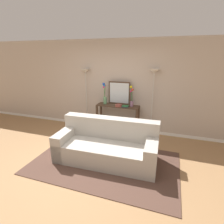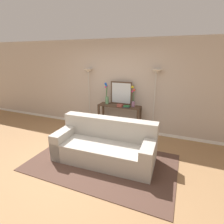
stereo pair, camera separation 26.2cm
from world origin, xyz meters
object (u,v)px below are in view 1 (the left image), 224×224
(vase_tall_flowers, at_px, (105,95))
(fruit_bowl, at_px, (118,105))
(couch, at_px, (107,146))
(floor_lamp_left, at_px, (86,82))
(floor_lamp_right, at_px, (154,85))
(console_table, at_px, (118,114))
(wall_mirror, at_px, (119,93))
(book_row_under_console, at_px, (109,130))
(book_stack, at_px, (125,106))
(vase_short_flowers, at_px, (132,98))

(vase_tall_flowers, distance_m, fruit_bowl, 0.52)
(couch, height_order, floor_lamp_left, floor_lamp_left)
(floor_lamp_right, xyz_separation_m, fruit_bowl, (-0.88, -0.25, -0.58))
(console_table, xyz_separation_m, floor_lamp_left, (-1.04, 0.14, 0.85))
(wall_mirror, xyz_separation_m, book_row_under_console, (-0.28, -0.15, -1.11))
(couch, xyz_separation_m, wall_mirror, (-0.20, 1.55, 0.85))
(vase_tall_flowers, height_order, book_row_under_console, vase_tall_flowers)
(couch, distance_m, floor_lamp_right, 2.06)
(fruit_bowl, bearing_deg, console_table, 116.49)
(floor_lamp_left, height_order, fruit_bowl, floor_lamp_left)
(console_table, relative_size, fruit_bowl, 6.62)
(couch, relative_size, floor_lamp_right, 1.17)
(couch, relative_size, console_table, 1.79)
(console_table, xyz_separation_m, wall_mirror, (-0.01, 0.15, 0.59))
(wall_mirror, distance_m, book_stack, 0.47)
(floor_lamp_right, bearing_deg, book_row_under_console, -173.36)
(couch, distance_m, book_stack, 1.41)
(floor_lamp_right, height_order, vase_tall_flowers, floor_lamp_right)
(floor_lamp_left, bearing_deg, fruit_bowl, -12.84)
(floor_lamp_right, bearing_deg, vase_short_flowers, -166.31)
(vase_tall_flowers, bearing_deg, book_row_under_console, -13.65)
(console_table, height_order, book_row_under_console, console_table)
(couch, xyz_separation_m, book_row_under_console, (-0.48, 1.40, -0.26))
(floor_lamp_left, height_order, book_stack, floor_lamp_left)
(vase_short_flowers, bearing_deg, vase_tall_flowers, 178.59)
(floor_lamp_right, height_order, wall_mirror, floor_lamp_right)
(couch, bearing_deg, floor_lamp_left, 128.64)
(wall_mirror, bearing_deg, vase_tall_flowers, -163.41)
(wall_mirror, xyz_separation_m, vase_short_flowers, (0.39, -0.14, -0.08))
(couch, bearing_deg, floor_lamp_right, 64.54)
(floor_lamp_left, distance_m, floor_lamp_right, 1.97)
(couch, relative_size, fruit_bowl, 11.88)
(book_stack, xyz_separation_m, book_row_under_console, (-0.53, 0.11, -0.81))
(console_table, bearing_deg, couch, -82.14)
(couch, height_order, wall_mirror, wall_mirror)
(vase_tall_flowers, xyz_separation_m, vase_short_flowers, (0.79, -0.02, -0.00))
(floor_lamp_left, bearing_deg, vase_tall_flowers, -9.93)
(console_table, relative_size, floor_lamp_left, 0.67)
(console_table, relative_size, wall_mirror, 1.88)
(couch, height_order, book_stack, book_stack)
(vase_short_flowers, bearing_deg, floor_lamp_right, 13.69)
(vase_tall_flowers, relative_size, book_stack, 3.33)
(wall_mirror, height_order, vase_tall_flowers, wall_mirror)
(console_table, relative_size, vase_short_flowers, 2.10)
(book_stack, bearing_deg, couch, -92.34)
(vase_tall_flowers, relative_size, vase_short_flowers, 1.06)
(vase_short_flowers, distance_m, book_row_under_console, 1.23)
(couch, height_order, floor_lamp_right, floor_lamp_right)
(fruit_bowl, height_order, book_row_under_console, fruit_bowl)
(floor_lamp_right, xyz_separation_m, wall_mirror, (-0.94, 0.01, -0.29))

